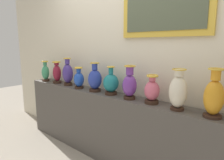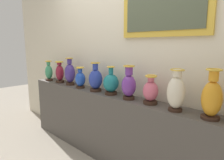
{
  "view_description": "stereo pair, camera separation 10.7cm",
  "coord_description": "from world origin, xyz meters",
  "px_view_note": "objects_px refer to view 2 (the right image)",
  "views": [
    {
      "loc": [
        1.57,
        -1.78,
        1.49
      ],
      "look_at": [
        0.0,
        0.0,
        1.06
      ],
      "focal_mm": 32.14,
      "sensor_mm": 36.0,
      "label": 1
    },
    {
      "loc": [
        1.64,
        -1.71,
        1.49
      ],
      "look_at": [
        0.0,
        0.0,
        1.06
      ],
      "focal_mm": 32.14,
      "sensor_mm": 36.0,
      "label": 2
    }
  ],
  "objects_px": {
    "vase_ivory": "(176,92)",
    "vase_rose": "(151,91)",
    "vase_jade": "(49,72)",
    "vase_burgundy": "(60,73)",
    "vase_sapphire": "(80,79)",
    "vase_violet": "(129,85)",
    "vase_indigo": "(70,73)",
    "vase_cobalt": "(96,79)",
    "vase_teal": "(111,83)",
    "vase_amber": "(212,98)"
  },
  "relations": [
    {
      "from": "vase_sapphire",
      "to": "vase_amber",
      "type": "relative_size",
      "value": 0.72
    },
    {
      "from": "vase_jade",
      "to": "vase_ivory",
      "type": "distance_m",
      "value": 2.26
    },
    {
      "from": "vase_sapphire",
      "to": "vase_teal",
      "type": "distance_m",
      "value": 0.56
    },
    {
      "from": "vase_amber",
      "to": "vase_indigo",
      "type": "bearing_deg",
      "value": 179.88
    },
    {
      "from": "vase_ivory",
      "to": "vase_burgundy",
      "type": "bearing_deg",
      "value": 179.55
    },
    {
      "from": "vase_teal",
      "to": "vase_indigo",
      "type": "bearing_deg",
      "value": -179.09
    },
    {
      "from": "vase_violet",
      "to": "vase_cobalt",
      "type": "bearing_deg",
      "value": 179.36
    },
    {
      "from": "vase_burgundy",
      "to": "vase_sapphire",
      "type": "xyz_separation_m",
      "value": [
        0.56,
        -0.02,
        -0.03
      ]
    },
    {
      "from": "vase_jade",
      "to": "vase_indigo",
      "type": "distance_m",
      "value": 0.57
    },
    {
      "from": "vase_jade",
      "to": "vase_violet",
      "type": "distance_m",
      "value": 1.7
    },
    {
      "from": "vase_indigo",
      "to": "vase_cobalt",
      "type": "height_order",
      "value": "vase_indigo"
    },
    {
      "from": "vase_burgundy",
      "to": "vase_sapphire",
      "type": "distance_m",
      "value": 0.56
    },
    {
      "from": "vase_jade",
      "to": "vase_sapphire",
      "type": "height_order",
      "value": "vase_jade"
    },
    {
      "from": "vase_cobalt",
      "to": "vase_ivory",
      "type": "bearing_deg",
      "value": -0.83
    },
    {
      "from": "vase_ivory",
      "to": "vase_rose",
      "type": "bearing_deg",
      "value": 174.91
    },
    {
      "from": "vase_burgundy",
      "to": "vase_teal",
      "type": "height_order",
      "value": "vase_teal"
    },
    {
      "from": "vase_jade",
      "to": "vase_ivory",
      "type": "relative_size",
      "value": 0.86
    },
    {
      "from": "vase_rose",
      "to": "vase_ivory",
      "type": "distance_m",
      "value": 0.29
    },
    {
      "from": "vase_sapphire",
      "to": "vase_cobalt",
      "type": "relative_size",
      "value": 0.79
    },
    {
      "from": "vase_burgundy",
      "to": "vase_indigo",
      "type": "relative_size",
      "value": 0.84
    },
    {
      "from": "vase_jade",
      "to": "vase_amber",
      "type": "bearing_deg",
      "value": 0.56
    },
    {
      "from": "vase_indigo",
      "to": "vase_teal",
      "type": "distance_m",
      "value": 0.84
    },
    {
      "from": "vase_cobalt",
      "to": "vase_indigo",
      "type": "bearing_deg",
      "value": 179.99
    },
    {
      "from": "vase_rose",
      "to": "vase_amber",
      "type": "xyz_separation_m",
      "value": [
        0.59,
        -0.01,
        0.04
      ]
    },
    {
      "from": "vase_indigo",
      "to": "vase_sapphire",
      "type": "height_order",
      "value": "vase_indigo"
    },
    {
      "from": "vase_jade",
      "to": "vase_violet",
      "type": "xyz_separation_m",
      "value": [
        1.7,
        0.02,
        0.02
      ]
    },
    {
      "from": "vase_amber",
      "to": "vase_cobalt",
      "type": "bearing_deg",
      "value": 179.83
    },
    {
      "from": "vase_rose",
      "to": "vase_ivory",
      "type": "bearing_deg",
      "value": -5.09
    },
    {
      "from": "vase_violet",
      "to": "vase_teal",
      "type": "bearing_deg",
      "value": 176.15
    },
    {
      "from": "vase_indigo",
      "to": "vase_cobalt",
      "type": "bearing_deg",
      "value": -0.01
    },
    {
      "from": "vase_sapphire",
      "to": "vase_rose",
      "type": "relative_size",
      "value": 0.99
    },
    {
      "from": "vase_burgundy",
      "to": "vase_violet",
      "type": "height_order",
      "value": "vase_violet"
    },
    {
      "from": "vase_rose",
      "to": "vase_amber",
      "type": "bearing_deg",
      "value": -1.32
    },
    {
      "from": "vase_violet",
      "to": "vase_ivory",
      "type": "distance_m",
      "value": 0.56
    },
    {
      "from": "vase_cobalt",
      "to": "vase_ivory",
      "type": "xyz_separation_m",
      "value": [
        1.12,
        -0.02,
        0.02
      ]
    },
    {
      "from": "vase_teal",
      "to": "vase_rose",
      "type": "bearing_deg",
      "value": -0.42
    },
    {
      "from": "vase_sapphire",
      "to": "vase_violet",
      "type": "relative_size",
      "value": 0.78
    },
    {
      "from": "vase_sapphire",
      "to": "vase_rose",
      "type": "distance_m",
      "value": 1.12
    },
    {
      "from": "vase_sapphire",
      "to": "vase_teal",
      "type": "xyz_separation_m",
      "value": [
        0.56,
        0.04,
        0.01
      ]
    },
    {
      "from": "vase_jade",
      "to": "vase_burgundy",
      "type": "relative_size",
      "value": 0.98
    },
    {
      "from": "vase_cobalt",
      "to": "vase_violet",
      "type": "bearing_deg",
      "value": -0.64
    },
    {
      "from": "vase_ivory",
      "to": "vase_indigo",
      "type": "bearing_deg",
      "value": 179.45
    },
    {
      "from": "vase_indigo",
      "to": "vase_rose",
      "type": "relative_size",
      "value": 1.35
    },
    {
      "from": "vase_jade",
      "to": "vase_burgundy",
      "type": "height_order",
      "value": "vase_burgundy"
    },
    {
      "from": "vase_cobalt",
      "to": "vase_sapphire",
      "type": "bearing_deg",
      "value": -175.51
    },
    {
      "from": "vase_violet",
      "to": "vase_sapphire",
      "type": "bearing_deg",
      "value": -178.87
    },
    {
      "from": "vase_indigo",
      "to": "vase_violet",
      "type": "relative_size",
      "value": 1.07
    },
    {
      "from": "vase_indigo",
      "to": "vase_violet",
      "type": "distance_m",
      "value": 1.13
    },
    {
      "from": "vase_jade",
      "to": "vase_amber",
      "type": "distance_m",
      "value": 2.56
    },
    {
      "from": "vase_jade",
      "to": "vase_cobalt",
      "type": "xyz_separation_m",
      "value": [
        1.14,
        0.03,
        0.01
      ]
    }
  ]
}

